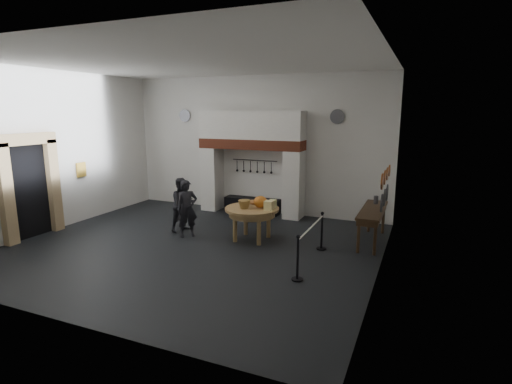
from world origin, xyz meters
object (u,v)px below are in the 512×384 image
at_px(visitor_near, 187,209).
at_px(barrier_post_far, 322,232).
at_px(visitor_far, 183,205).
at_px(side_table, 373,210).
at_px(iron_range, 252,205).
at_px(barrier_post_near, 298,259).
at_px(work_table, 252,209).

height_order(visitor_near, barrier_post_far, visitor_near).
bearing_deg(visitor_far, side_table, -58.16).
xyz_separation_m(iron_range, barrier_post_near, (3.03, -4.66, 0.20)).
relative_size(iron_range, work_table, 1.33).
xyz_separation_m(work_table, side_table, (2.95, 1.01, 0.03)).
distance_m(work_table, visitor_near, 1.79).
bearing_deg(barrier_post_near, work_table, 133.05).
xyz_separation_m(iron_range, visitor_far, (-0.99, -2.66, 0.52)).
relative_size(work_table, barrier_post_far, 1.59).
relative_size(iron_range, barrier_post_near, 2.11).
distance_m(visitor_far, barrier_post_far, 4.03).
height_order(visitor_near, visitor_far, visitor_near).
relative_size(work_table, visitor_near, 0.92).
bearing_deg(barrier_post_near, iron_range, 123.06).
bearing_deg(side_table, barrier_post_far, -136.02).
relative_size(visitor_near, visitor_far, 1.02).
relative_size(side_table, barrier_post_far, 2.44).
bearing_deg(iron_range, side_table, -21.68).
relative_size(work_table, barrier_post_near, 1.59).
xyz_separation_m(iron_range, barrier_post_far, (3.03, -2.66, 0.20)).
bearing_deg(iron_range, work_table, -66.53).
bearing_deg(side_table, work_table, -161.15).
distance_m(iron_range, barrier_post_far, 4.04).
xyz_separation_m(visitor_far, barrier_post_far, (4.02, 0.00, -0.32)).
distance_m(iron_range, work_table, 2.94).
bearing_deg(barrier_post_near, visitor_far, 153.59).
relative_size(iron_range, barrier_post_far, 2.11).
bearing_deg(side_table, iron_range, 158.32).
height_order(work_table, barrier_post_near, barrier_post_near).
distance_m(side_table, barrier_post_far, 1.54).
distance_m(iron_range, visitor_far, 2.89).
distance_m(work_table, barrier_post_near, 2.79).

